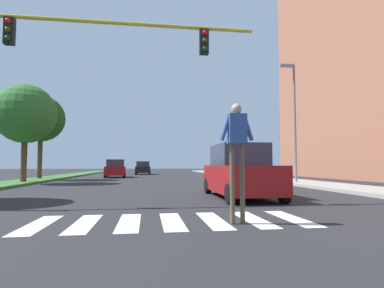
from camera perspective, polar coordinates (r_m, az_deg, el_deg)
The scene contains 12 objects.
ground_plane at distance 27.96m, azimuth -7.04°, elevation -6.23°, with size 140.00×140.00×0.00m, color #262628.
crosswalk at distance 6.93m, azimuth -3.64°, elevation -13.77°, with size 5.85×2.20×0.01m.
median_strip at distance 27.19m, azimuth -25.63°, elevation -5.80°, with size 2.52×64.00×0.15m, color #386B2D.
tree_far at distance 22.94m, azimuth -27.91°, elevation 4.83°, with size 3.80×3.80×6.24m.
tree_distant at distance 27.89m, azimuth -25.65°, elevation 4.13°, with size 3.67×3.67×6.57m.
sidewalk_right at distance 27.73m, azimuth 12.62°, elevation -6.03°, with size 3.00×64.00×0.15m, color #9E9991.
traffic_light_gantry at distance 10.87m, azimuth -29.90°, elevation 13.94°, with size 10.59×0.30×6.00m.
street_lamp_right at distance 21.13m, azimuth 17.86°, elevation 5.63°, with size 1.02×0.24×7.50m.
pedestrian_performer at distance 6.62m, azimuth 8.13°, elevation 0.20°, with size 0.75×0.26×2.49m.
suv_crossing at distance 11.85m, azimuth 8.63°, elevation -5.07°, with size 1.98×4.61×1.97m.
sedan_midblock at distance 31.35m, azimuth -13.67°, elevation -4.43°, with size 2.11×4.45×1.71m.
sedan_distant at distance 40.37m, azimuth -8.86°, elevation -4.36°, with size 1.87×4.41×1.64m.
Camera 1 is at (-0.54, 2.07, 1.21)m, focal length 29.47 mm.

